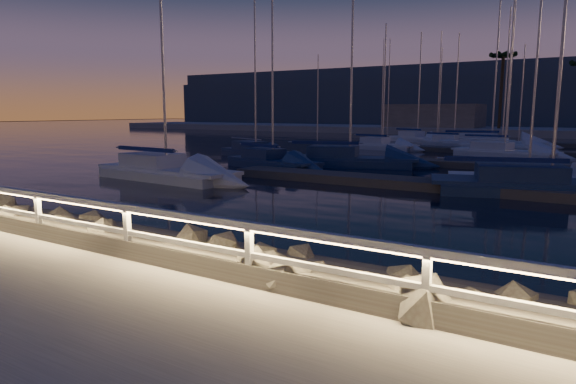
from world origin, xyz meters
name	(u,v)px	position (x,y,z in m)	size (l,w,h in m)	color
ground	(205,273)	(0.00, 0.00, 0.00)	(400.00, 400.00, 0.00)	#AFA89E
harbor_water	(508,167)	(0.00, 31.22, -0.97)	(400.00, 440.00, 0.60)	black
guard_rail	(201,231)	(-0.07, 0.00, 0.77)	(44.11, 0.12, 1.06)	white
riprap	(146,246)	(-2.76, 1.14, -0.14)	(30.34, 2.99, 1.31)	#646056
floating_docks	(512,158)	(0.00, 32.50, -0.40)	(22.00, 36.00, 0.40)	#585049
far_shore	(562,130)	(-0.12, 74.05, 0.29)	(160.00, 14.00, 5.20)	#AFA89E
palm_left	(503,59)	(-8.00, 72.00, 10.14)	(3.00, 3.00, 11.20)	#473821
distant_hills	(487,104)	(-22.13, 133.69, 4.74)	(230.00, 37.50, 18.00)	#3A495B
sailboat_a	(271,161)	(-11.69, 19.29, -0.16)	(7.29, 3.93, 12.03)	navy
sailboat_b	(164,170)	(-13.39, 12.02, -0.13)	(8.68, 3.20, 14.49)	silver
sailboat_c	(524,178)	(2.60, 19.29, -0.21)	(7.33, 3.99, 11.99)	silver
sailboat_d	(544,184)	(3.70, 16.96, -0.14)	(9.90, 5.41, 16.15)	navy
sailboat_e	(254,151)	(-17.08, 25.00, -0.16)	(7.26, 4.17, 12.01)	navy
sailboat_f	(346,159)	(-8.21, 22.69, -0.14)	(8.74, 4.66, 14.36)	navy
sailboat_g	(502,151)	(-1.16, 35.33, -0.18)	(8.03, 3.89, 13.13)	silver
sailboat_i	(381,145)	(-11.84, 37.34, -0.18)	(6.75, 3.10, 11.16)	silver
sailboat_j	(500,146)	(-2.47, 41.79, -0.18)	(7.31, 2.42, 12.32)	silver
sailboat_k	(489,143)	(-4.03, 44.99, -0.12)	(9.81, 4.65, 16.06)	silver
sailboat_m	(416,138)	(-13.08, 50.85, -0.16)	(7.32, 4.66, 12.22)	silver
sailboat_n	(452,142)	(-7.88, 46.63, -0.20)	(6.79, 2.95, 11.20)	silver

